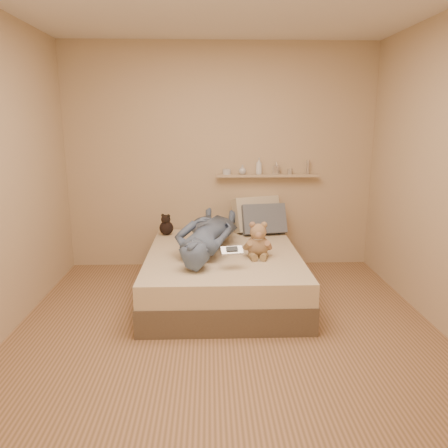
{
  "coord_description": "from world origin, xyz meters",
  "views": [
    {
      "loc": [
        -0.13,
        -3.25,
        1.72
      ],
      "look_at": [
        0.0,
        0.65,
        0.8
      ],
      "focal_mm": 35.0,
      "sensor_mm": 36.0,
      "label": 1
    }
  ],
  "objects_px": {
    "person": "(207,233)",
    "wall_shelf": "(267,175)",
    "bed": "(223,273)",
    "pillow_grey": "(264,219)",
    "pillow_cream": "(257,214)",
    "teddy_bear": "(258,243)",
    "dark_plush": "(166,226)",
    "game_console": "(232,250)"
  },
  "relations": [
    {
      "from": "person",
      "to": "wall_shelf",
      "type": "xyz_separation_m",
      "value": [
        0.71,
        0.85,
        0.47
      ]
    },
    {
      "from": "bed",
      "to": "pillow_grey",
      "type": "height_order",
      "value": "pillow_grey"
    },
    {
      "from": "bed",
      "to": "wall_shelf",
      "type": "xyz_separation_m",
      "value": [
        0.55,
        0.91,
        0.88
      ]
    },
    {
      "from": "pillow_cream",
      "to": "person",
      "type": "relative_size",
      "value": 0.37
    },
    {
      "from": "teddy_bear",
      "to": "person",
      "type": "distance_m",
      "value": 0.55
    },
    {
      "from": "dark_plush",
      "to": "pillow_grey",
      "type": "bearing_deg",
      "value": 0.34
    },
    {
      "from": "dark_plush",
      "to": "wall_shelf",
      "type": "relative_size",
      "value": 0.2
    },
    {
      "from": "wall_shelf",
      "to": "teddy_bear",
      "type": "bearing_deg",
      "value": -101.45
    },
    {
      "from": "pillow_grey",
      "to": "wall_shelf",
      "type": "height_order",
      "value": "wall_shelf"
    },
    {
      "from": "wall_shelf",
      "to": "dark_plush",
      "type": "bearing_deg",
      "value": -169.16
    },
    {
      "from": "dark_plush",
      "to": "pillow_grey",
      "type": "distance_m",
      "value": 1.12
    },
    {
      "from": "game_console",
      "to": "person",
      "type": "distance_m",
      "value": 0.62
    },
    {
      "from": "pillow_grey",
      "to": "teddy_bear",
      "type": "bearing_deg",
      "value": -100.4
    },
    {
      "from": "teddy_bear",
      "to": "pillow_grey",
      "type": "relative_size",
      "value": 0.71
    },
    {
      "from": "game_console",
      "to": "person",
      "type": "height_order",
      "value": "person"
    },
    {
      "from": "pillow_cream",
      "to": "wall_shelf",
      "type": "distance_m",
      "value": 0.47
    },
    {
      "from": "bed",
      "to": "teddy_bear",
      "type": "relative_size",
      "value": 5.39
    },
    {
      "from": "wall_shelf",
      "to": "pillow_grey",
      "type": "bearing_deg",
      "value": -105.59
    },
    {
      "from": "pillow_cream",
      "to": "wall_shelf",
      "type": "relative_size",
      "value": 0.46
    },
    {
      "from": "game_console",
      "to": "pillow_cream",
      "type": "xyz_separation_m",
      "value": [
        0.36,
        1.35,
        0.03
      ]
    },
    {
      "from": "bed",
      "to": "teddy_bear",
      "type": "height_order",
      "value": "teddy_bear"
    },
    {
      "from": "pillow_cream",
      "to": "person",
      "type": "bearing_deg",
      "value": -127.07
    },
    {
      "from": "bed",
      "to": "person",
      "type": "relative_size",
      "value": 1.27
    },
    {
      "from": "teddy_bear",
      "to": "pillow_grey",
      "type": "height_order",
      "value": "pillow_grey"
    },
    {
      "from": "game_console",
      "to": "pillow_grey",
      "type": "distance_m",
      "value": 1.29
    },
    {
      "from": "game_console",
      "to": "pillow_cream",
      "type": "relative_size",
      "value": 0.37
    },
    {
      "from": "pillow_cream",
      "to": "wall_shelf",
      "type": "xyz_separation_m",
      "value": [
        0.12,
        0.08,
        0.45
      ]
    },
    {
      "from": "wall_shelf",
      "to": "pillow_cream",
      "type": "bearing_deg",
      "value": -147.68
    },
    {
      "from": "pillow_grey",
      "to": "dark_plush",
      "type": "bearing_deg",
      "value": -179.66
    },
    {
      "from": "pillow_grey",
      "to": "bed",
      "type": "bearing_deg",
      "value": -125.32
    },
    {
      "from": "person",
      "to": "wall_shelf",
      "type": "distance_m",
      "value": 1.2
    },
    {
      "from": "pillow_grey",
      "to": "wall_shelf",
      "type": "xyz_separation_m",
      "value": [
        0.06,
        0.22,
        0.48
      ]
    },
    {
      "from": "dark_plush",
      "to": "pillow_cream",
      "type": "height_order",
      "value": "pillow_cream"
    },
    {
      "from": "teddy_bear",
      "to": "person",
      "type": "height_order",
      "value": "person"
    },
    {
      "from": "teddy_bear",
      "to": "pillow_grey",
      "type": "distance_m",
      "value": 0.9
    },
    {
      "from": "pillow_cream",
      "to": "dark_plush",
      "type": "bearing_deg",
      "value": -172.08
    },
    {
      "from": "bed",
      "to": "dark_plush",
      "type": "relative_size",
      "value": 7.73
    },
    {
      "from": "pillow_grey",
      "to": "wall_shelf",
      "type": "distance_m",
      "value": 0.53
    },
    {
      "from": "game_console",
      "to": "dark_plush",
      "type": "height_order",
      "value": "dark_plush"
    },
    {
      "from": "pillow_grey",
      "to": "pillow_cream",
      "type": "bearing_deg",
      "value": 114.49
    },
    {
      "from": "person",
      "to": "wall_shelf",
      "type": "height_order",
      "value": "wall_shelf"
    },
    {
      "from": "game_console",
      "to": "teddy_bear",
      "type": "distance_m",
      "value": 0.43
    }
  ]
}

